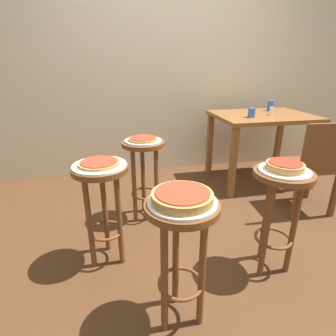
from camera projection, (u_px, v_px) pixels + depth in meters
The scene contains 19 objects.
ground_plane at pixel (207, 242), 2.09m from camera, with size 6.00×6.00×0.00m, color #4C2D19.
back_wall at pixel (165, 43), 3.05m from camera, with size 6.00×0.10×3.00m, color beige.
stool_foreground at pixel (181, 239), 1.29m from camera, with size 0.35×0.35×0.70m.
serving_plate_foreground at pixel (182, 202), 1.22m from camera, with size 0.32×0.32×0.01m, color silver.
pizza_foreground at pixel (182, 196), 1.21m from camera, with size 0.28×0.28×0.05m.
stool_middle at pixel (279, 201), 1.65m from camera, with size 0.35×0.35×0.70m.
serving_plate_middle at pixel (284, 170), 1.58m from camera, with size 0.30×0.30×0.01m, color silver.
pizza_middle at pixel (285, 166), 1.57m from camera, with size 0.21×0.21×0.05m.
stool_leftside at pixel (102, 194), 1.73m from camera, with size 0.35×0.35×0.70m.
serving_plate_leftside at pixel (100, 165), 1.66m from camera, with size 0.33×0.33×0.01m, color white.
pizza_leftside at pixel (99, 163), 1.65m from camera, with size 0.25×0.25×0.02m.
stool_rear at pixel (144, 164), 2.25m from camera, with size 0.35×0.35×0.70m.
serving_plate_rear at pixel (143, 141), 2.17m from camera, with size 0.30×0.30×0.01m, color silver.
pizza_rear at pixel (143, 139), 2.17m from camera, with size 0.24×0.24×0.02m.
dining_table at pixel (262, 125), 2.95m from camera, with size 1.03×0.76×0.77m.
cup_near_edge at pixel (252, 113), 2.73m from camera, with size 0.07×0.07×0.09m, color #3360B2.
cup_far_edge at pixel (270, 106), 3.10m from camera, with size 0.07×0.07×0.12m, color #3360B2.
condiment_shaker at pixel (272, 111), 2.85m from camera, with size 0.04×0.04×0.08m, color white.
wooden_chair at pixel (313, 164), 2.35m from camera, with size 0.42×0.42×0.85m.
Camera 1 is at (-0.65, -1.64, 1.29)m, focal length 28.92 mm.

